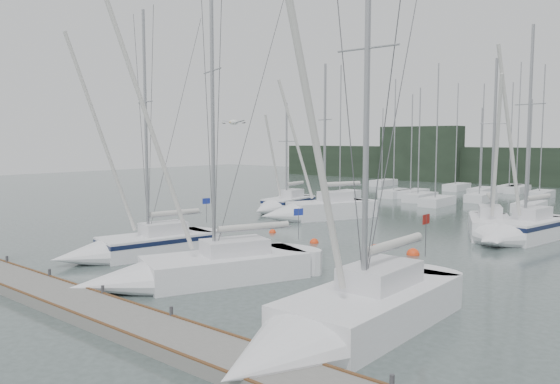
{
  "coord_description": "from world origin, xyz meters",
  "views": [
    {
      "loc": [
        15.8,
        -15.01,
        6.11
      ],
      "look_at": [
        -0.97,
        5.0,
        3.59
      ],
      "focal_mm": 35.0,
      "sensor_mm": 36.0,
      "label": 1
    }
  ],
  "objects_px": {
    "sailboat_near_center": "(176,273)",
    "sailboat_mid_a": "(281,205)",
    "sailboat_near_left": "(127,248)",
    "buoy_b": "(413,255)",
    "buoy_a": "(314,243)",
    "sailboat_mid_c": "(492,231)",
    "sailboat_mid_d": "(516,232)",
    "sailboat_mid_b": "(310,211)",
    "buoy_d": "(375,250)",
    "buoy_c": "(272,233)",
    "sailboat_near_right": "(333,326)"
  },
  "relations": [
    {
      "from": "sailboat_mid_d",
      "to": "sailboat_near_right",
      "type": "bearing_deg",
      "value": -76.51
    },
    {
      "from": "sailboat_near_center",
      "to": "sailboat_mid_a",
      "type": "relative_size",
      "value": 1.54
    },
    {
      "from": "buoy_b",
      "to": "buoy_c",
      "type": "relative_size",
      "value": 1.5
    },
    {
      "from": "sailboat_mid_a",
      "to": "sailboat_mid_b",
      "type": "xyz_separation_m",
      "value": [
        4.49,
        -1.85,
        0.06
      ]
    },
    {
      "from": "sailboat_near_right",
      "to": "buoy_b",
      "type": "distance_m",
      "value": 13.92
    },
    {
      "from": "sailboat_mid_d",
      "to": "sailboat_mid_a",
      "type": "bearing_deg",
      "value": -173.21
    },
    {
      "from": "sailboat_mid_c",
      "to": "buoy_d",
      "type": "distance_m",
      "value": 8.12
    },
    {
      "from": "sailboat_mid_d",
      "to": "buoy_b",
      "type": "xyz_separation_m",
      "value": [
        -3.07,
        -7.22,
        -0.63
      ]
    },
    {
      "from": "sailboat_mid_a",
      "to": "sailboat_mid_d",
      "type": "height_order",
      "value": "sailboat_mid_d"
    },
    {
      "from": "sailboat_near_right",
      "to": "buoy_b",
      "type": "bearing_deg",
      "value": 106.9
    },
    {
      "from": "sailboat_near_right",
      "to": "buoy_b",
      "type": "relative_size",
      "value": 21.76
    },
    {
      "from": "sailboat_near_left",
      "to": "buoy_d",
      "type": "relative_size",
      "value": 20.19
    },
    {
      "from": "sailboat_mid_a",
      "to": "buoy_c",
      "type": "xyz_separation_m",
      "value": [
        6.17,
        -8.21,
        -0.55
      ]
    },
    {
      "from": "sailboat_near_left",
      "to": "buoy_b",
      "type": "relative_size",
      "value": 19.53
    },
    {
      "from": "sailboat_mid_b",
      "to": "buoy_a",
      "type": "xyz_separation_m",
      "value": [
        5.88,
        -7.45,
        -0.61
      ]
    },
    {
      "from": "sailboat_mid_a",
      "to": "sailboat_mid_d",
      "type": "distance_m",
      "value": 19.51
    },
    {
      "from": "sailboat_near_center",
      "to": "sailboat_mid_c",
      "type": "relative_size",
      "value": 1.3
    },
    {
      "from": "sailboat_near_center",
      "to": "sailboat_near_left",
      "type": "bearing_deg",
      "value": -172.91
    },
    {
      "from": "sailboat_mid_c",
      "to": "buoy_b",
      "type": "distance_m",
      "value": 7.08
    },
    {
      "from": "sailboat_near_left",
      "to": "sailboat_mid_d",
      "type": "relative_size",
      "value": 0.99
    },
    {
      "from": "sailboat_near_right",
      "to": "sailboat_mid_c",
      "type": "relative_size",
      "value": 1.28
    },
    {
      "from": "sailboat_mid_a",
      "to": "buoy_d",
      "type": "bearing_deg",
      "value": -38.65
    },
    {
      "from": "sailboat_mid_a",
      "to": "buoy_c",
      "type": "bearing_deg",
      "value": -59.82
    },
    {
      "from": "sailboat_near_right",
      "to": "sailboat_mid_c",
      "type": "bearing_deg",
      "value": 96.44
    },
    {
      "from": "sailboat_mid_c",
      "to": "sailboat_mid_d",
      "type": "bearing_deg",
      "value": -5.85
    },
    {
      "from": "sailboat_mid_c",
      "to": "sailboat_mid_d",
      "type": "relative_size",
      "value": 0.86
    },
    {
      "from": "buoy_d",
      "to": "buoy_c",
      "type": "bearing_deg",
      "value": 175.31
    },
    {
      "from": "sailboat_near_center",
      "to": "sailboat_mid_d",
      "type": "relative_size",
      "value": 1.11
    },
    {
      "from": "sailboat_mid_a",
      "to": "buoy_c",
      "type": "relative_size",
      "value": 21.47
    },
    {
      "from": "sailboat_near_left",
      "to": "buoy_d",
      "type": "bearing_deg",
      "value": 62.47
    },
    {
      "from": "sailboat_mid_b",
      "to": "buoy_d",
      "type": "relative_size",
      "value": 18.9
    },
    {
      "from": "sailboat_near_center",
      "to": "sailboat_mid_d",
      "type": "distance_m",
      "value": 20.81
    },
    {
      "from": "buoy_a",
      "to": "buoy_c",
      "type": "height_order",
      "value": "buoy_a"
    },
    {
      "from": "sailboat_mid_b",
      "to": "buoy_b",
      "type": "distance_m",
      "value": 13.71
    },
    {
      "from": "sailboat_near_left",
      "to": "buoy_b",
      "type": "xyz_separation_m",
      "value": [
        10.88,
        10.29,
        -0.53
      ]
    },
    {
      "from": "buoy_b",
      "to": "buoy_d",
      "type": "xyz_separation_m",
      "value": [
        -2.16,
        -0.24,
        0.0
      ]
    },
    {
      "from": "sailboat_near_right",
      "to": "sailboat_mid_d",
      "type": "height_order",
      "value": "sailboat_near_right"
    },
    {
      "from": "sailboat_mid_c",
      "to": "buoy_a",
      "type": "relative_size",
      "value": 22.24
    },
    {
      "from": "sailboat_near_center",
      "to": "buoy_a",
      "type": "relative_size",
      "value": 28.89
    },
    {
      "from": "buoy_d",
      "to": "buoy_a",
      "type": "bearing_deg",
      "value": -173.57
    },
    {
      "from": "sailboat_mid_b",
      "to": "sailboat_mid_d",
      "type": "height_order",
      "value": "sailboat_mid_d"
    },
    {
      "from": "sailboat_near_left",
      "to": "buoy_d",
      "type": "xyz_separation_m",
      "value": [
        8.72,
        10.05,
        -0.53
      ]
    },
    {
      "from": "sailboat_mid_b",
      "to": "buoy_a",
      "type": "relative_size",
      "value": 23.98
    },
    {
      "from": "buoy_a",
      "to": "buoy_b",
      "type": "distance_m",
      "value": 6.06
    },
    {
      "from": "sailboat_mid_a",
      "to": "sailboat_mid_c",
      "type": "xyz_separation_m",
      "value": [
        18.19,
        -1.8,
        0.02
      ]
    },
    {
      "from": "sailboat_mid_c",
      "to": "buoy_b",
      "type": "xyz_separation_m",
      "value": [
        -1.8,
        -6.83,
        -0.58
      ]
    },
    {
      "from": "sailboat_mid_a",
      "to": "buoy_a",
      "type": "height_order",
      "value": "sailboat_mid_a"
    },
    {
      "from": "sailboat_near_center",
      "to": "buoy_a",
      "type": "bearing_deg",
      "value": 119.01
    },
    {
      "from": "sailboat_mid_d",
      "to": "buoy_c",
      "type": "height_order",
      "value": "sailboat_mid_d"
    },
    {
      "from": "sailboat_near_left",
      "to": "sailboat_mid_b",
      "type": "relative_size",
      "value": 1.07
    }
  ]
}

